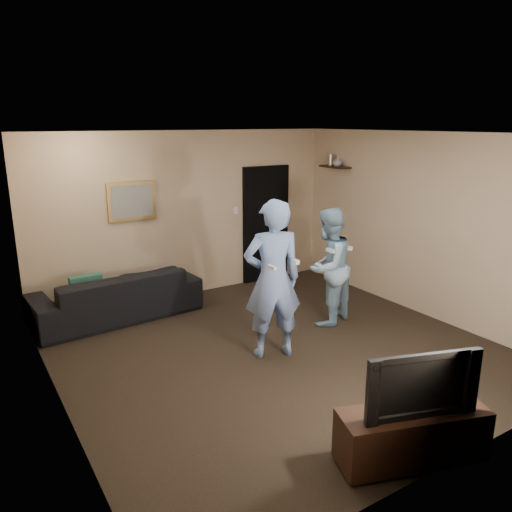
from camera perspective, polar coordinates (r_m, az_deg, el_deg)
ground at (r=6.27m, az=2.35°, el=-10.67°), size 5.00×5.00×0.00m
ceiling at (r=5.65m, az=2.64°, el=13.81°), size 5.00×5.00×0.04m
wall_back at (r=7.96m, az=-7.78°, el=4.68°), size 5.00×0.04×2.60m
wall_front at (r=4.12m, az=22.71°, el=-6.45°), size 5.00×0.04×2.60m
wall_left at (r=4.91m, az=-22.35°, el=-2.97°), size 0.04×5.00×2.60m
wall_right at (r=7.50m, az=18.47°, el=3.37°), size 0.04×5.00×2.60m
sofa at (r=7.40m, az=-15.66°, el=-4.29°), size 2.39×1.08×0.68m
throw_pillow at (r=7.26m, az=-18.80°, el=-3.75°), size 0.44×0.15×0.43m
painting_frame at (r=7.57m, az=-14.02°, el=6.12°), size 0.72×0.05×0.57m
painting_canvas at (r=7.55m, az=-13.95°, el=6.10°), size 0.62×0.01×0.47m
doorway at (r=8.68m, az=1.13°, el=3.66°), size 0.90×0.06×2.00m
light_switch at (r=8.32m, az=-2.35°, el=5.25°), size 0.08×0.02×0.12m
wall_shelf at (r=8.57m, az=9.02°, el=10.03°), size 0.20×0.60×0.03m
shelf_vase at (r=8.52m, az=9.31°, el=10.62°), size 0.15×0.15×0.16m
shelf_figurine at (r=8.65m, az=8.52°, el=10.79°), size 0.06×0.06×0.18m
tv_console at (r=4.52m, az=17.38°, el=-18.92°), size 1.29×0.77×0.44m
television at (r=4.27m, az=17.92°, el=-13.38°), size 0.95×0.42×0.55m
wii_player_left at (r=5.82m, az=1.91°, el=-2.70°), size 0.80×0.64×1.90m
wii_player_right at (r=6.87m, az=8.23°, el=-1.24°), size 0.95×0.85×1.62m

